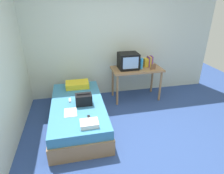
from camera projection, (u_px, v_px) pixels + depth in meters
ground_plane at (135, 141)px, 3.26m from camera, size 8.00×8.00×0.00m
wall_back at (111, 42)px, 4.49m from camera, size 5.20×0.10×2.60m
bed at (78, 113)px, 3.66m from camera, size 1.00×2.00×0.45m
desk at (137, 72)px, 4.43m from camera, size 1.16×0.60×0.77m
tv at (128, 61)px, 4.29m from camera, size 0.44×0.39×0.36m
water_bottle at (141, 64)px, 4.29m from camera, size 0.08×0.08×0.25m
book_row at (148, 62)px, 4.47m from camera, size 0.20×0.17×0.24m
picture_frame at (153, 67)px, 4.28m from camera, size 0.11×0.02×0.13m
pillow at (77, 85)px, 4.18m from camera, size 0.50×0.34×0.12m
handbag at (84, 99)px, 3.47m from camera, size 0.30×0.20×0.22m
magazine at (71, 112)px, 3.25m from camera, size 0.21×0.29×0.01m
remote_dark at (89, 118)px, 3.08m from camera, size 0.04×0.16×0.02m
remote_silver at (70, 100)px, 3.63m from camera, size 0.04×0.14×0.02m
folded_towel at (89, 123)px, 2.91m from camera, size 0.28×0.22×0.07m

